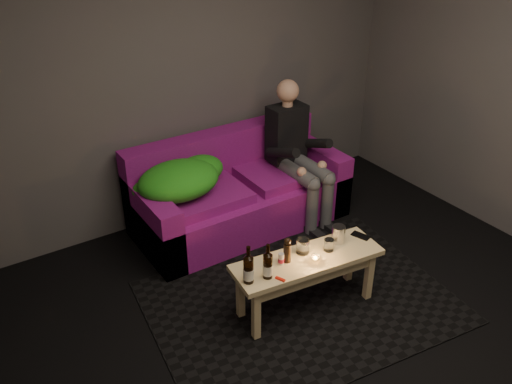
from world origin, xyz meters
The scene contains 17 objects.
floor centered at (0.00, 0.00, 0.00)m, with size 4.50×4.50×0.00m, color black.
room centered at (0.00, 0.47, 1.64)m, with size 4.50×4.50×4.50m.
rug centered at (-0.03, 0.64, 0.00)m, with size 2.09×1.52×0.01m, color black.
sofa centered at (0.16, 1.81, 0.28)m, with size 1.82×0.82×0.78m.
green_blanket centered at (-0.36, 1.81, 0.59)m, with size 0.80×0.54×0.27m.
person centered at (0.67, 1.67, 0.63)m, with size 0.33×0.75×1.21m.
coffee_table centered at (-0.03, 0.59, 0.35)m, with size 1.08×0.45×0.43m.
beer_bottle_a centered at (-0.50, 0.59, 0.53)m, with size 0.07×0.07×0.27m.
beer_bottle_b centered at (-0.38, 0.57, 0.52)m, with size 0.06×0.06×0.25m.
salt_shaker centered at (-0.22, 0.63, 0.47)m, with size 0.04×0.04×0.08m, color silver.
pepper_mill centered at (-0.18, 0.63, 0.50)m, with size 0.05×0.05×0.14m, color black.
tumbler_back centered at (-0.03, 0.66, 0.48)m, with size 0.09×0.09×0.11m, color white.
tealight centered at (-0.02, 0.53, 0.45)m, with size 0.06×0.06×0.05m.
tumbler_front centered at (0.14, 0.58, 0.47)m, with size 0.07×0.07×0.09m, color white.
steel_cup centered at (0.26, 0.63, 0.49)m, with size 0.09×0.09×0.13m, color #B8BABF.
smartphone centered at (0.44, 0.59, 0.43)m, with size 0.07×0.13×0.01m, color black.
red_lighter centered at (-0.32, 0.50, 0.43)m, with size 0.02×0.07×0.01m, color red.
Camera 1 is at (-1.94, -1.69, 2.59)m, focal length 38.00 mm.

